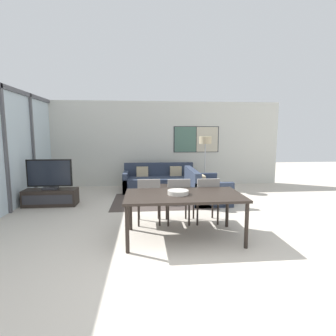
% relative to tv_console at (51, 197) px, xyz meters
% --- Properties ---
extents(ground_plane, '(24.00, 24.00, 0.00)m').
position_rel_tv_console_xyz_m(ground_plane, '(2.84, -3.39, -0.20)').
color(ground_plane, beige).
extents(wall_back, '(8.13, 0.09, 2.80)m').
position_rel_tv_console_xyz_m(wall_back, '(2.88, 2.31, 1.20)').
color(wall_back, silver).
rests_on(wall_back, ground_plane).
extents(window_wall_left, '(0.07, 5.71, 2.80)m').
position_rel_tv_console_xyz_m(window_wall_left, '(-0.72, -0.54, 1.33)').
color(window_wall_left, silver).
rests_on(window_wall_left, ground_plane).
extents(area_rug, '(2.56, 1.81, 0.01)m').
position_rel_tv_console_xyz_m(area_rug, '(2.75, 0.18, -0.20)').
color(area_rug, '#473D38').
rests_on(area_rug, ground_plane).
extents(tv_console, '(1.24, 0.48, 0.40)m').
position_rel_tv_console_xyz_m(tv_console, '(0.00, 0.00, 0.00)').
color(tv_console, black).
rests_on(tv_console, ground_plane).
extents(television, '(1.06, 0.20, 0.73)m').
position_rel_tv_console_xyz_m(television, '(-0.00, 0.00, 0.56)').
color(television, '#2D2D33').
rests_on(television, tv_console).
extents(sofa_main, '(2.19, 0.95, 0.82)m').
position_rel_tv_console_xyz_m(sofa_main, '(2.75, 1.50, 0.07)').
color(sofa_main, '#2D384C').
rests_on(sofa_main, ground_plane).
extents(sofa_side, '(0.95, 1.63, 0.82)m').
position_rel_tv_console_xyz_m(sofa_side, '(3.85, 0.20, 0.07)').
color(sofa_side, '#2D384C').
rests_on(sofa_side, ground_plane).
extents(coffee_table, '(0.80, 0.80, 0.38)m').
position_rel_tv_console_xyz_m(coffee_table, '(2.75, 0.18, 0.08)').
color(coffee_table, black).
rests_on(coffee_table, ground_plane).
extents(dining_table, '(1.93, 1.06, 0.76)m').
position_rel_tv_console_xyz_m(dining_table, '(2.93, -2.30, 0.50)').
color(dining_table, black).
rests_on(dining_table, ground_plane).
extents(dining_chair_left, '(0.46, 0.46, 0.91)m').
position_rel_tv_console_xyz_m(dining_chair_left, '(2.37, -1.55, 0.31)').
color(dining_chair_left, gray).
rests_on(dining_chair_left, ground_plane).
extents(dining_chair_centre, '(0.46, 0.46, 0.91)m').
position_rel_tv_console_xyz_m(dining_chair_centre, '(2.93, -1.59, 0.31)').
color(dining_chair_centre, gray).
rests_on(dining_chair_centre, ground_plane).
extents(dining_chair_right, '(0.46, 0.46, 0.91)m').
position_rel_tv_console_xyz_m(dining_chair_right, '(3.49, -1.59, 0.31)').
color(dining_chair_right, gray).
rests_on(dining_chair_right, ground_plane).
extents(fruit_bowl, '(0.35, 0.35, 0.07)m').
position_rel_tv_console_xyz_m(fruit_bowl, '(2.84, -2.30, 0.60)').
color(fruit_bowl, '#B7B2A8').
rests_on(fruit_bowl, dining_table).
extents(floor_lamp, '(0.37, 0.37, 1.66)m').
position_rel_tv_console_xyz_m(floor_lamp, '(4.17, 1.47, 1.23)').
color(floor_lamp, '#2D2D33').
rests_on(floor_lamp, ground_plane).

